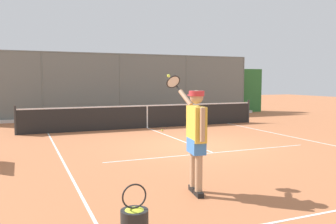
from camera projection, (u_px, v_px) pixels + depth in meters
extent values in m
plane|color=#B76B42|center=(194.00, 146.00, 10.81)|extent=(60.00, 60.00, 0.00)
cube|color=white|center=(213.00, 153.00, 9.73)|extent=(6.14, 0.05, 0.01)
cube|color=white|center=(310.00, 141.00, 11.70)|extent=(0.05, 10.02, 0.01)
cube|color=white|center=(63.00, 161.00, 8.69)|extent=(0.05, 10.02, 0.01)
cube|color=white|center=(173.00, 138.00, 12.27)|extent=(0.05, 5.51, 0.01)
cylinder|color=slate|center=(243.00, 85.00, 21.56)|extent=(0.07, 0.07, 3.39)
cylinder|color=slate|center=(186.00, 85.00, 20.08)|extent=(0.07, 0.07, 3.39)
cylinder|color=slate|center=(120.00, 86.00, 18.60)|extent=(0.07, 0.07, 3.39)
cylinder|color=slate|center=(42.00, 86.00, 17.12)|extent=(0.07, 0.07, 3.39)
cylinder|color=slate|center=(120.00, 54.00, 18.45)|extent=(15.43, 0.05, 0.05)
cube|color=slate|center=(120.00, 86.00, 18.60)|extent=(15.43, 0.02, 3.39)
cube|color=#2D6B33|center=(117.00, 92.00, 19.23)|extent=(18.43, 0.90, 2.68)
cube|color=silver|center=(121.00, 117.00, 18.58)|extent=(16.43, 0.18, 0.15)
cylinder|color=#2D2D2D|center=(248.00, 111.00, 16.68)|extent=(0.09, 0.09, 1.07)
cylinder|color=#2D2D2D|center=(15.00, 121.00, 12.82)|extent=(0.09, 0.09, 1.07)
cube|color=black|center=(147.00, 117.00, 14.76)|extent=(10.01, 0.02, 0.91)
cube|color=white|center=(147.00, 106.00, 14.71)|extent=(10.01, 0.04, 0.05)
cube|color=white|center=(147.00, 117.00, 14.76)|extent=(0.05, 0.04, 0.91)
cube|color=black|center=(199.00, 194.00, 6.09)|extent=(0.15, 0.27, 0.09)
cylinder|color=tan|center=(199.00, 167.00, 6.05)|extent=(0.13, 0.13, 0.84)
cube|color=black|center=(193.00, 189.00, 6.37)|extent=(0.15, 0.27, 0.09)
cylinder|color=tan|center=(194.00, 163.00, 6.33)|extent=(0.13, 0.13, 0.84)
cube|color=#3D7AC6|center=(196.00, 146.00, 6.16)|extent=(0.28, 0.47, 0.26)
cube|color=gold|center=(196.00, 124.00, 6.12)|extent=(0.29, 0.55, 0.61)
cylinder|color=tan|center=(203.00, 125.00, 5.82)|extent=(0.08, 0.08, 0.56)
cylinder|color=tan|center=(186.00, 98.00, 6.54)|extent=(0.14, 0.41, 0.31)
sphere|color=tan|center=(197.00, 97.00, 6.08)|extent=(0.23, 0.23, 0.23)
cylinder|color=red|center=(197.00, 93.00, 6.08)|extent=(0.31, 0.31, 0.09)
cube|color=red|center=(194.00, 95.00, 6.20)|extent=(0.23, 0.24, 0.02)
cylinder|color=black|center=(178.00, 88.00, 6.74)|extent=(0.05, 0.17, 0.13)
torus|color=black|center=(173.00, 82.00, 6.89)|extent=(0.32, 0.22, 0.26)
cylinder|color=silver|center=(173.00, 82.00, 6.89)|extent=(0.26, 0.17, 0.21)
sphere|color=#D6E042|center=(169.00, 76.00, 7.04)|extent=(0.07, 0.07, 0.07)
sphere|color=#C1D138|center=(162.00, 130.00, 13.89)|extent=(0.07, 0.07, 0.07)
torus|color=black|center=(134.00, 196.00, 4.01)|extent=(0.29, 0.02, 0.29)
ellipsoid|color=#CCDB33|center=(134.00, 212.00, 4.03)|extent=(0.27, 0.27, 0.10)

